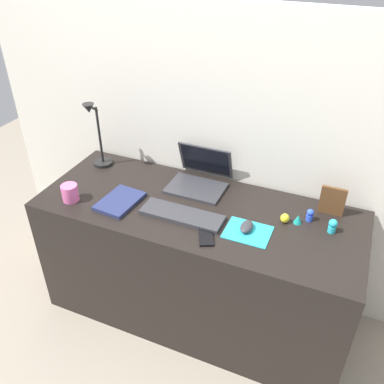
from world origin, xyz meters
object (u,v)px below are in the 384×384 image
object	(u,v)px
coffee_mug	(70,193)
picture_frame	(332,201)
toy_figurine_yellow	(285,218)
desk_lamp	(97,137)
cell_phone	(206,237)
toy_figurine_cyan	(333,226)
toy_figurine_blue	(310,215)
notebook_pad	(120,201)
toy_figurine_teal	(298,219)
mouse	(247,227)
keyboard	(182,215)
laptop	(200,175)

from	to	relation	value
coffee_mug	picture_frame	bearing A→B (deg)	18.10
toy_figurine_yellow	desk_lamp	bearing A→B (deg)	174.51
cell_phone	toy_figurine_cyan	distance (m)	0.58
desk_lamp	picture_frame	bearing A→B (deg)	2.24
cell_phone	toy_figurine_blue	distance (m)	0.52
toy_figurine_blue	toy_figurine_yellow	world-z (taller)	toy_figurine_blue
desk_lamp	toy_figurine_blue	world-z (taller)	desk_lamp
picture_frame	toy_figurine_cyan	xyz separation A→B (m)	(0.03, -0.14, -0.04)
notebook_pad	toy_figurine_teal	size ratio (longest dim) A/B	5.33
toy_figurine_cyan	toy_figurine_yellow	bearing A→B (deg)	-176.53
picture_frame	coffee_mug	distance (m)	1.31
mouse	toy_figurine_blue	world-z (taller)	toy_figurine_blue
keyboard	notebook_pad	world-z (taller)	same
notebook_pad	coffee_mug	size ratio (longest dim) A/B	2.70
laptop	cell_phone	xyz separation A→B (m)	(0.20, -0.41, -0.05)
cell_phone	toy_figurine_yellow	world-z (taller)	toy_figurine_yellow
mouse	toy_figurine_cyan	world-z (taller)	toy_figurine_cyan
coffee_mug	toy_figurine_blue	size ratio (longest dim) A/B	1.40
toy_figurine_yellow	toy_figurine_blue	bearing A→B (deg)	30.13
cell_phone	picture_frame	size ratio (longest dim) A/B	0.85
cell_phone	picture_frame	xyz separation A→B (m)	(0.49, 0.41, 0.07)
mouse	notebook_pad	bearing A→B (deg)	-176.47
keyboard	desk_lamp	size ratio (longest dim) A/B	1.02
toy_figurine_blue	toy_figurine_cyan	bearing A→B (deg)	-23.57
desk_lamp	coffee_mug	distance (m)	0.39
desk_lamp	coffee_mug	size ratio (longest dim) A/B	4.50
laptop	keyboard	xyz separation A→B (m)	(0.03, -0.31, -0.04)
notebook_pad	toy_figurine_blue	world-z (taller)	toy_figurine_blue
toy_figurine_blue	toy_figurine_cyan	distance (m)	0.12
cell_phone	coffee_mug	bearing A→B (deg)	154.95
cell_phone	toy_figurine_yellow	xyz separation A→B (m)	(0.30, 0.25, 0.02)
notebook_pad	toy_figurine_cyan	size ratio (longest dim) A/B	3.43
mouse	notebook_pad	size ratio (longest dim) A/B	0.40
laptop	toy_figurine_yellow	world-z (taller)	laptop
cell_phone	notebook_pad	bearing A→B (deg)	146.08
toy_figurine_teal	coffee_mug	bearing A→B (deg)	-166.43
mouse	toy_figurine_blue	xyz separation A→B (m)	(0.26, 0.19, 0.01)
laptop	picture_frame	bearing A→B (deg)	-0.09
keyboard	toy_figurine_teal	xyz separation A→B (m)	(0.53, 0.17, 0.01)
coffee_mug	laptop	bearing A→B (deg)	36.38
coffee_mug	toy_figurine_blue	world-z (taller)	coffee_mug
mouse	cell_phone	world-z (taller)	mouse
picture_frame	toy_figurine_yellow	distance (m)	0.25
laptop	toy_figurine_teal	xyz separation A→B (m)	(0.56, -0.14, -0.03)
notebook_pad	mouse	bearing A→B (deg)	8.48
mouse	toy_figurine_cyan	bearing A→B (deg)	21.46
laptop	coffee_mug	distance (m)	0.69
coffee_mug	toy_figurine_teal	size ratio (longest dim) A/B	1.97
toy_figurine_blue	toy_figurine_teal	distance (m)	0.06
toy_figurine_blue	desk_lamp	bearing A→B (deg)	177.88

